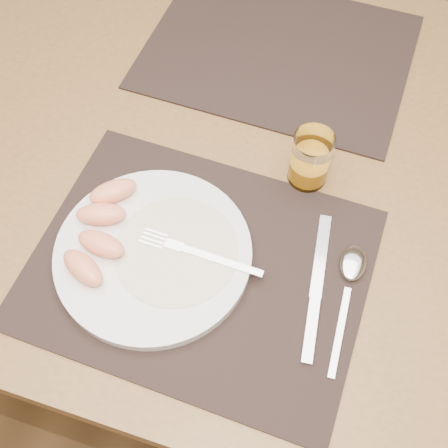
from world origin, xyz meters
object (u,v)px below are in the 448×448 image
placemat_far (278,51)px  knife (315,298)px  placemat_near (199,267)px  fork (190,251)px  spoon (351,272)px  juice_glass (310,161)px  table (245,178)px  plate (153,253)px

placemat_far → knife: knife is taller
placemat_near → knife: size_ratio=2.04×
fork → placemat_near: bearing=-33.2°
spoon → juice_glass: (-0.09, 0.14, 0.03)m
table → knife: knife is taller
placemat_near → plate: bearing=-176.1°
placemat_far → table: bearing=-88.1°
placemat_far → juice_glass: size_ratio=5.07×
placemat_far → spoon: spoon is taller
table → plate: 0.25m
placemat_far → plate: plate is taller
knife → spoon: (0.04, 0.05, 0.00)m
juice_glass → knife: bearing=-73.5°
knife → juice_glass: bearing=106.5°
table → juice_glass: juice_glass is taller
fork → knife: fork is taller
fork → knife: size_ratio=0.79×
placemat_near → juice_glass: bearing=61.2°
table → placemat_near: 0.24m
plate → knife: plate is taller
table → placemat_far: bearing=91.9°
plate → juice_glass: 0.26m
fork → knife: bearing=-2.8°
knife → table: bearing=126.1°
placemat_near → knife: 0.16m
placemat_far → juice_glass: juice_glass is taller
plate → knife: (0.23, 0.01, -0.01)m
fork → spoon: 0.22m
table → plate: size_ratio=5.19×
table → knife: bearing=-53.9°
knife → spoon: bearing=52.4°
table → placemat_near: (-0.00, -0.22, 0.09)m
placemat_far → plate: size_ratio=1.67×
knife → placemat_near: bearing=-179.4°
fork → juice_glass: juice_glass is taller
placemat_far → spoon: bearing=-62.2°
placemat_far → knife: (0.17, -0.44, 0.00)m
knife → juice_glass: size_ratio=2.48×
plate → fork: (0.05, 0.01, 0.01)m
table → juice_glass: (0.10, -0.03, 0.13)m
table → spoon: bearing=-40.6°
placemat_far → spoon: (0.20, -0.39, 0.01)m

